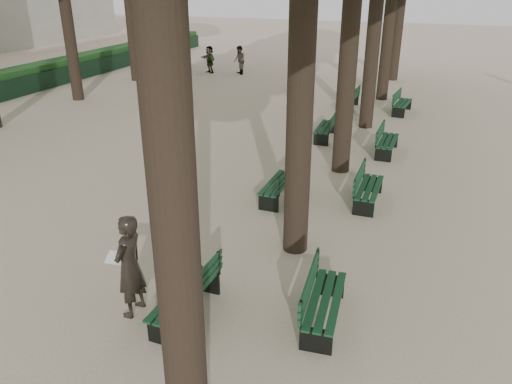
% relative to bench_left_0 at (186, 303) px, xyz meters
% --- Properties ---
extents(ground, '(120.00, 120.00, 0.00)m').
position_rel_bench_left_0_xyz_m(ground, '(-0.37, -0.11, -0.27)').
color(ground, beige).
rests_on(ground, ground).
extents(bench_left_0, '(0.62, 1.82, 0.92)m').
position_rel_bench_left_0_xyz_m(bench_left_0, '(0.00, 0.00, 0.00)').
color(bench_left_0, black).
rests_on(bench_left_0, ground).
extents(bench_left_1, '(0.59, 1.81, 0.92)m').
position_rel_bench_left_0_xyz_m(bench_left_1, '(0.00, 5.24, 0.00)').
color(bench_left_1, black).
rests_on(bench_left_1, ground).
extents(bench_left_2, '(0.64, 1.82, 0.92)m').
position_rel_bench_left_0_xyz_m(bench_left_2, '(-0.00, 10.80, 0.00)').
color(bench_left_2, black).
rests_on(bench_left_2, ground).
extents(bench_left_3, '(0.65, 1.82, 0.92)m').
position_rel_bench_left_0_xyz_m(bench_left_3, '(-0.00, 15.48, 0.00)').
color(bench_left_3, black).
rests_on(bench_left_3, ground).
extents(bench_right_0, '(0.70, 1.84, 0.92)m').
position_rel_bench_left_0_xyz_m(bench_right_0, '(2.27, 0.66, 0.00)').
color(bench_right_0, black).
rests_on(bench_right_0, ground).
extents(bench_right_1, '(0.57, 1.80, 0.92)m').
position_rel_bench_left_0_xyz_m(bench_right_1, '(2.27, 5.76, 0.00)').
color(bench_right_1, black).
rests_on(bench_right_1, ground).
extents(bench_right_2, '(0.61, 1.81, 0.92)m').
position_rel_bench_left_0_xyz_m(bench_right_2, '(2.27, 9.90, 0.00)').
color(bench_right_2, black).
rests_on(bench_right_2, ground).
extents(bench_right_3, '(0.74, 1.85, 0.92)m').
position_rel_bench_left_0_xyz_m(bench_right_3, '(2.27, 15.47, 0.00)').
color(bench_right_3, black).
rests_on(bench_right_3, ground).
extents(man_with_map, '(0.63, 0.76, 1.87)m').
position_rel_bench_left_0_xyz_m(man_with_map, '(-0.91, -0.21, 0.67)').
color(man_with_map, black).
rests_on(man_with_map, ground).
extents(pedestrian_a, '(0.76, 0.82, 1.64)m').
position_rel_bench_left_0_xyz_m(pedestrian_a, '(-7.57, 21.51, 0.55)').
color(pedestrian_a, '#262628').
rests_on(pedestrian_a, ground).
extents(pedestrian_e, '(1.36, 1.11, 1.57)m').
position_rel_bench_left_0_xyz_m(pedestrian_e, '(-9.45, 21.38, 0.51)').
color(pedestrian_e, '#262628').
rests_on(pedestrian_e, ground).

